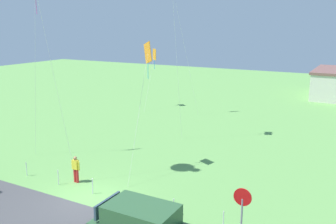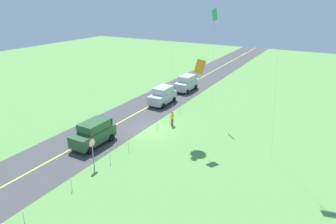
{
  "view_description": "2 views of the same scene",
  "coord_description": "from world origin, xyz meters",
  "px_view_note": "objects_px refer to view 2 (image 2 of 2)",
  "views": [
    {
      "loc": [
        12.41,
        -13.77,
        9.01
      ],
      "look_at": [
        3.21,
        2.98,
        4.5
      ],
      "focal_mm": 39.93,
      "sensor_mm": 36.0,
      "label": 1
    },
    {
      "loc": [
        23.36,
        15.35,
        12.82
      ],
      "look_at": [
        3.52,
        4.09,
        3.94
      ],
      "focal_mm": 31.33,
      "sensor_mm": 36.0,
      "label": 2
    }
  ],
  "objects_px": {
    "kite_cyan_top": "(199,68)",
    "car_parked_west_far": "(186,83)",
    "car_suv_foreground": "(94,133)",
    "person_adult_near": "(172,118)",
    "kite_pink_drift": "(215,17)",
    "stop_sign": "(92,147)",
    "car_parked_west_near": "(163,95)"
  },
  "relations": [
    {
      "from": "car_parked_west_near",
      "to": "kite_cyan_top",
      "type": "xyz_separation_m",
      "value": [
        7.97,
        8.44,
        6.06
      ]
    },
    {
      "from": "car_suv_foreground",
      "to": "car_parked_west_far",
      "type": "bearing_deg",
      "value": -179.56
    },
    {
      "from": "car_parked_west_far",
      "to": "kite_cyan_top",
      "type": "distance_m",
      "value": 18.08
    },
    {
      "from": "car_suv_foreground",
      "to": "car_parked_west_far",
      "type": "relative_size",
      "value": 1.0
    },
    {
      "from": "car_parked_west_near",
      "to": "stop_sign",
      "type": "height_order",
      "value": "stop_sign"
    },
    {
      "from": "car_suv_foreground",
      "to": "kite_pink_drift",
      "type": "distance_m",
      "value": 17.03
    },
    {
      "from": "car_suv_foreground",
      "to": "car_parked_west_far",
      "type": "xyz_separation_m",
      "value": [
        -19.76,
        -0.15,
        0.0
      ]
    },
    {
      "from": "car_parked_west_far",
      "to": "kite_pink_drift",
      "type": "height_order",
      "value": "kite_pink_drift"
    },
    {
      "from": "stop_sign",
      "to": "kite_cyan_top",
      "type": "xyz_separation_m",
      "value": [
        -7.91,
        5.56,
        5.41
      ]
    },
    {
      "from": "person_adult_near",
      "to": "kite_pink_drift",
      "type": "relative_size",
      "value": 0.13
    },
    {
      "from": "car_parked_west_near",
      "to": "car_parked_west_far",
      "type": "distance_m",
      "value": 6.84
    },
    {
      "from": "car_parked_west_far",
      "to": "kite_cyan_top",
      "type": "relative_size",
      "value": 0.55
    },
    {
      "from": "car_suv_foreground",
      "to": "stop_sign",
      "type": "xyz_separation_m",
      "value": [
        2.97,
        2.71,
        0.65
      ]
    },
    {
      "from": "car_parked_west_near",
      "to": "stop_sign",
      "type": "bearing_deg",
      "value": 10.31
    },
    {
      "from": "person_adult_near",
      "to": "kite_cyan_top",
      "type": "height_order",
      "value": "kite_cyan_top"
    },
    {
      "from": "car_parked_west_far",
      "to": "kite_pink_drift",
      "type": "relative_size",
      "value": 0.37
    },
    {
      "from": "car_parked_west_far",
      "to": "car_suv_foreground",
      "type": "bearing_deg",
      "value": 0.44
    },
    {
      "from": "stop_sign",
      "to": "kite_pink_drift",
      "type": "bearing_deg",
      "value": 165.61
    },
    {
      "from": "stop_sign",
      "to": "kite_cyan_top",
      "type": "bearing_deg",
      "value": 144.92
    },
    {
      "from": "car_suv_foreground",
      "to": "car_parked_west_far",
      "type": "distance_m",
      "value": 19.76
    },
    {
      "from": "kite_cyan_top",
      "to": "car_parked_west_far",
      "type": "bearing_deg",
      "value": -150.42
    },
    {
      "from": "car_suv_foreground",
      "to": "stop_sign",
      "type": "height_order",
      "value": "stop_sign"
    },
    {
      "from": "car_parked_west_far",
      "to": "stop_sign",
      "type": "height_order",
      "value": "stop_sign"
    },
    {
      "from": "car_parked_west_far",
      "to": "stop_sign",
      "type": "bearing_deg",
      "value": 7.16
    },
    {
      "from": "stop_sign",
      "to": "person_adult_near",
      "type": "distance_m",
      "value": 10.56
    },
    {
      "from": "person_adult_near",
      "to": "kite_cyan_top",
      "type": "bearing_deg",
      "value": 141.36
    },
    {
      "from": "car_parked_west_far",
      "to": "stop_sign",
      "type": "xyz_separation_m",
      "value": [
        22.73,
        2.86,
        0.65
      ]
    },
    {
      "from": "car_suv_foreground",
      "to": "car_parked_west_near",
      "type": "bearing_deg",
      "value": -179.19
    },
    {
      "from": "car_suv_foreground",
      "to": "person_adult_near",
      "type": "xyz_separation_m",
      "value": [
        -7.44,
        4.25,
        -0.29
      ]
    },
    {
      "from": "car_parked_west_near",
      "to": "person_adult_near",
      "type": "distance_m",
      "value": 7.05
    },
    {
      "from": "car_parked_west_near",
      "to": "kite_cyan_top",
      "type": "height_order",
      "value": "kite_cyan_top"
    },
    {
      "from": "stop_sign",
      "to": "kite_pink_drift",
      "type": "distance_m",
      "value": 18.19
    }
  ]
}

